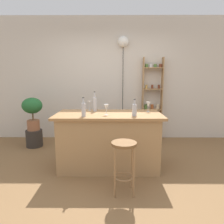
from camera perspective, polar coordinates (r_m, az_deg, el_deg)
name	(u,v)px	position (r m, az deg, el deg)	size (l,w,h in m)	color
ground	(108,175)	(3.16, -1.01, -17.40)	(12.00, 12.00, 0.00)	brown
back_wall	(110,79)	(4.76, -0.51, 9.29)	(6.40, 0.10, 2.80)	beige
kitchen_counter	(109,140)	(3.27, -0.91, -8.00)	(1.66, 0.80, 0.88)	#A87F51
bar_stool	(124,156)	(2.54, 3.41, -12.36)	(0.31, 0.31, 0.66)	#997047
spice_shelf	(152,99)	(4.72, 11.34, 3.60)	(0.45, 0.16, 1.89)	#A87F51
plant_stool	(34,138)	(4.57, -21.23, -6.96)	(0.34, 0.34, 0.36)	#2D2823
potted_plant	(32,110)	(4.44, -21.72, 0.60)	(0.41, 0.37, 0.68)	#935B3D
bottle_soda_blue	(95,104)	(3.36, -4.93, 2.34)	(0.07, 0.07, 0.33)	#B2B2B7
bottle_sauce_amber	(84,109)	(2.93, -8.10, 0.78)	(0.06, 0.06, 0.28)	#B2B2B7
bottle_wine_red	(134,110)	(2.96, 6.39, 0.68)	(0.07, 0.07, 0.25)	#B2B2B7
wine_glass_left	(148,105)	(3.35, 10.27, 2.05)	(0.07, 0.07, 0.16)	silver
wine_glass_center	(106,107)	(3.02, -1.65, 1.33)	(0.07, 0.07, 0.16)	silver
wine_glass_right	(90,104)	(3.46, -6.39, 2.39)	(0.07, 0.07, 0.16)	silver
pendant_globe_light	(123,43)	(4.72, 3.21, 19.10)	(0.24, 0.24, 2.35)	black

